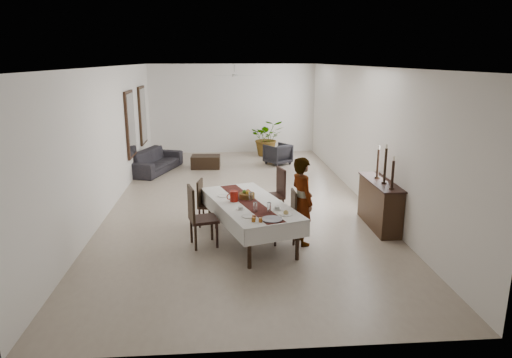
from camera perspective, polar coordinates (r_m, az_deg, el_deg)
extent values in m
cube|color=#B3A48F|center=(11.25, -2.00, -2.64)|extent=(6.00, 12.00, 0.00)
cube|color=white|center=(10.73, -2.16, 13.88)|extent=(6.00, 12.00, 0.02)
cube|color=white|center=(16.82, -2.96, 8.74)|extent=(6.00, 0.02, 3.20)
cube|color=white|center=(5.06, 0.86, -5.66)|extent=(6.00, 0.02, 3.20)
cube|color=white|center=(11.16, -17.71, 4.98)|extent=(0.02, 12.00, 3.20)
cube|color=white|center=(11.40, 13.24, 5.47)|extent=(0.02, 12.00, 3.20)
cube|color=black|center=(8.59, -0.86, -3.13)|extent=(1.68, 2.60, 0.05)
cylinder|color=black|center=(7.57, -0.83, -8.70)|extent=(0.09, 0.09, 0.70)
cylinder|color=black|center=(7.91, 5.20, -7.71)|extent=(0.09, 0.09, 0.70)
cylinder|color=black|center=(9.60, -5.79, -3.60)|extent=(0.09, 0.09, 0.70)
cylinder|color=black|center=(9.87, -0.86, -3.02)|extent=(0.09, 0.09, 0.70)
cube|color=white|center=(8.58, -0.86, -2.94)|extent=(1.91, 2.82, 0.01)
cube|color=silver|center=(8.44, -4.58, -4.32)|extent=(0.79, 2.47, 0.30)
cube|color=white|center=(8.84, 2.70, -3.40)|extent=(0.79, 2.47, 0.30)
cube|color=silver|center=(7.51, 2.73, -6.77)|extent=(1.13, 0.37, 0.30)
cube|color=silver|center=(9.78, -3.59, -1.61)|extent=(1.13, 0.37, 0.30)
cube|color=#531D17|center=(8.58, -0.86, -2.88)|extent=(1.09, 2.50, 0.00)
cylinder|color=#99150B|center=(8.60, -2.78, -2.17)|extent=(0.19, 0.19, 0.20)
torus|color=#97230B|center=(8.57, -3.32, -2.23)|extent=(0.12, 0.06, 0.12)
cylinder|color=white|center=(8.02, 1.63, -3.53)|extent=(0.07, 0.07, 0.17)
cylinder|color=white|center=(8.03, -0.10, -3.51)|extent=(0.07, 0.07, 0.17)
cylinder|color=silver|center=(8.61, -0.67, -2.23)|extent=(0.07, 0.07, 0.17)
cylinder|color=silver|center=(8.15, 2.65, -3.64)|extent=(0.09, 0.09, 0.06)
cylinder|color=silver|center=(8.16, 2.65, -3.80)|extent=(0.15, 0.15, 0.01)
cylinder|color=silver|center=(8.15, -1.94, -3.63)|extent=(0.09, 0.09, 0.06)
cylinder|color=white|center=(8.16, -1.94, -3.79)|extent=(0.15, 0.15, 0.01)
cylinder|color=white|center=(7.91, 3.76, -4.41)|extent=(0.24, 0.24, 0.02)
sphere|color=tan|center=(7.91, 3.76, -4.22)|extent=(0.09, 0.09, 0.09)
cylinder|color=silver|center=(7.81, -0.92, -4.65)|extent=(0.24, 0.24, 0.02)
cylinder|color=white|center=(8.97, -4.05, -2.09)|extent=(0.24, 0.24, 0.02)
cylinder|color=#414045|center=(7.65, 2.01, -5.05)|extent=(0.36, 0.36, 0.02)
cylinder|color=#9C5216|center=(7.54, 0.56, -5.14)|extent=(0.06, 0.06, 0.08)
cylinder|color=#965415|center=(7.55, -0.32, -5.09)|extent=(0.06, 0.06, 0.08)
cylinder|color=maroon|center=(7.66, -0.25, -4.81)|extent=(0.06, 0.06, 0.08)
cylinder|color=brown|center=(8.80, -1.14, -2.09)|extent=(0.30, 0.30, 0.10)
sphere|color=maroon|center=(8.81, -1.01, -1.56)|extent=(0.09, 0.09, 0.09)
sphere|color=#437121|center=(8.79, -1.46, -1.60)|extent=(0.08, 0.08, 0.08)
sphere|color=gold|center=(8.74, -1.03, -1.71)|extent=(0.08, 0.08, 0.08)
cube|color=black|center=(8.60, 3.42, -5.12)|extent=(0.44, 0.44, 0.05)
cylinder|color=black|center=(8.55, 4.74, -6.95)|extent=(0.04, 0.04, 0.42)
cylinder|color=black|center=(8.87, 4.33, -6.12)|extent=(0.04, 0.04, 0.42)
cylinder|color=black|center=(8.49, 2.42, -7.06)|extent=(0.04, 0.04, 0.42)
cylinder|color=black|center=(8.81, 2.09, -6.22)|extent=(0.04, 0.04, 0.42)
cube|color=black|center=(8.54, 4.73, -3.24)|extent=(0.05, 0.43, 0.54)
cube|color=black|center=(9.88, 1.98, -2.18)|extent=(0.57, 0.57, 0.05)
cylinder|color=black|center=(9.86, 3.40, -3.81)|extent=(0.06, 0.06, 0.46)
cylinder|color=black|center=(10.19, 2.60, -3.16)|extent=(0.06, 0.06, 0.46)
cylinder|color=black|center=(9.73, 1.31, -4.04)|extent=(0.06, 0.06, 0.46)
cylinder|color=black|center=(10.07, 0.57, -3.38)|extent=(0.06, 0.06, 0.46)
cube|color=black|center=(9.87, 3.15, -0.30)|extent=(0.16, 0.46, 0.59)
cube|color=black|center=(8.48, -6.56, -5.04)|extent=(0.59, 0.59, 0.06)
cylinder|color=black|center=(8.72, -8.08, -6.41)|extent=(0.06, 0.06, 0.48)
cylinder|color=black|center=(8.35, -7.54, -7.35)|extent=(0.06, 0.06, 0.48)
cylinder|color=black|center=(8.79, -5.53, -6.13)|extent=(0.06, 0.06, 0.48)
cylinder|color=black|center=(8.43, -4.88, -7.05)|extent=(0.06, 0.06, 0.48)
cube|color=black|center=(8.33, -8.11, -3.05)|extent=(0.16, 0.48, 0.62)
cube|color=black|center=(9.50, -5.87, -3.33)|extent=(0.48, 0.48, 0.05)
cylinder|color=black|center=(9.76, -6.58, -4.25)|extent=(0.05, 0.05, 0.40)
cylinder|color=black|center=(9.45, -7.06, -4.90)|extent=(0.05, 0.05, 0.40)
cylinder|color=black|center=(9.69, -4.65, -4.34)|extent=(0.05, 0.05, 0.40)
cylinder|color=black|center=(9.38, -5.06, -5.01)|extent=(0.05, 0.05, 0.40)
cube|color=black|center=(9.46, -7.02, -1.67)|extent=(0.12, 0.41, 0.52)
imported|color=#95979D|center=(8.46, 5.76, -2.76)|extent=(0.57, 0.70, 1.66)
cube|color=black|center=(9.71, 15.19, -3.13)|extent=(0.42, 1.56, 0.94)
cube|color=black|center=(9.57, 15.38, -0.37)|extent=(0.46, 1.63, 0.03)
cylinder|color=black|center=(9.05, 16.59, -1.12)|extent=(0.10, 0.10, 0.03)
cylinder|color=black|center=(8.98, 16.72, 0.57)|extent=(0.05, 0.05, 0.52)
cylinder|color=white|center=(8.91, 16.86, 2.46)|extent=(0.04, 0.04, 0.08)
cylinder|color=black|center=(9.42, 15.71, -0.43)|extent=(0.10, 0.10, 0.03)
cylinder|color=black|center=(9.34, 15.86, 1.66)|extent=(0.05, 0.05, 0.68)
cylinder|color=white|center=(9.26, 16.02, 3.96)|extent=(0.04, 0.04, 0.08)
cylinder|color=black|center=(9.80, 14.89, 0.20)|extent=(0.10, 0.10, 0.03)
cylinder|color=black|center=(9.73, 15.00, 1.93)|extent=(0.05, 0.05, 0.57)
cylinder|color=white|center=(9.67, 15.13, 3.82)|extent=(0.04, 0.04, 0.08)
imported|color=#29262B|center=(14.38, -12.53, 2.24)|extent=(1.57, 2.43, 0.66)
imported|color=#252328|center=(15.03, 2.73, 3.14)|extent=(1.01, 1.02, 0.67)
cube|color=black|center=(14.58, -6.30, 2.15)|extent=(0.93, 0.65, 0.40)
imported|color=#315020|center=(16.34, 1.41, 5.19)|extent=(1.17, 1.02, 1.29)
cube|color=black|center=(13.28, -15.45, 6.61)|extent=(0.06, 1.05, 1.85)
cube|color=silver|center=(13.28, -15.30, 6.62)|extent=(0.01, 0.90, 1.70)
cube|color=black|center=(15.34, -14.01, 7.73)|extent=(0.06, 1.05, 1.85)
cube|color=silver|center=(15.33, -13.88, 7.74)|extent=(0.01, 0.90, 1.70)
cylinder|color=silver|center=(13.73, -2.69, 13.65)|extent=(0.04, 0.04, 0.20)
cylinder|color=silver|center=(13.74, -2.68, 12.82)|extent=(0.16, 0.16, 0.08)
cube|color=white|center=(14.09, -2.72, 12.87)|extent=(0.10, 0.55, 0.01)
cube|color=white|center=(13.39, -2.63, 12.77)|extent=(0.10, 0.55, 0.01)
cube|color=silver|center=(13.75, -1.18, 12.84)|extent=(0.55, 0.10, 0.01)
cube|color=silver|center=(13.73, -4.17, 12.80)|extent=(0.55, 0.10, 0.01)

